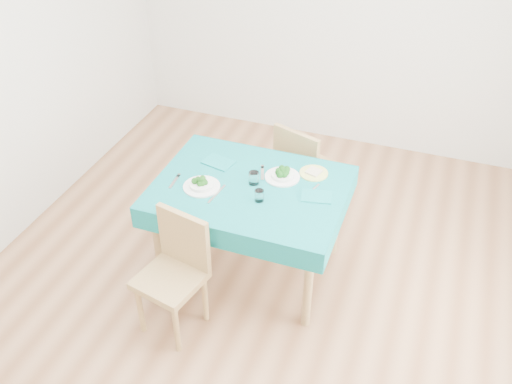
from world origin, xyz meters
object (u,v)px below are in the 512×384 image
(bowl_far, at_px, (282,173))
(side_plate, at_px, (314,173))
(chair_far, at_px, (308,159))
(chair_near, at_px, (169,274))
(table, at_px, (250,229))
(bowl_near, at_px, (201,183))

(bowl_far, height_order, side_plate, bowl_far)
(chair_far, bearing_deg, chair_near, 92.02)
(table, distance_m, side_plate, 0.61)
(chair_near, bearing_deg, bowl_near, 104.06)
(side_plate, bearing_deg, table, -141.50)
(table, height_order, chair_near, chair_near)
(chair_far, xyz_separation_m, side_plate, (0.17, -0.53, 0.25))
(bowl_far, bearing_deg, table, -135.49)
(bowl_far, bearing_deg, side_plate, 31.99)
(bowl_far, bearing_deg, chair_near, -118.03)
(side_plate, bearing_deg, bowl_far, -148.01)
(bowl_near, bearing_deg, side_plate, 31.81)
(bowl_far, xyz_separation_m, side_plate, (0.19, 0.12, -0.03))
(chair_far, distance_m, side_plate, 0.61)
(table, height_order, bowl_far, bowl_far)
(table, distance_m, bowl_far, 0.48)
(chair_near, height_order, bowl_near, chair_near)
(chair_far, distance_m, bowl_near, 1.11)
(side_plate, bearing_deg, bowl_near, -148.19)
(bowl_near, bearing_deg, chair_far, 62.26)
(table, relative_size, chair_near, 1.35)
(chair_near, bearing_deg, bowl_far, 74.35)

